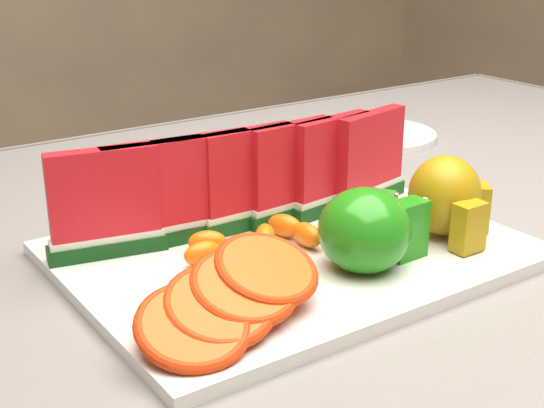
# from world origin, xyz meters

# --- Properties ---
(table) EXTENTS (1.40, 0.90, 0.75)m
(table) POSITION_xyz_m (0.00, 0.00, 0.65)
(table) COLOR #48301A
(table) RESTS_ON ground
(tablecloth) EXTENTS (1.53, 1.03, 0.20)m
(tablecloth) POSITION_xyz_m (0.00, 0.00, 0.72)
(tablecloth) COLOR gray
(tablecloth) RESTS_ON table
(platter) EXTENTS (0.40, 0.30, 0.01)m
(platter) POSITION_xyz_m (-0.08, 0.00, 0.76)
(platter) COLOR silver
(platter) RESTS_ON tablecloth
(apple_cluster) EXTENTS (0.12, 0.10, 0.07)m
(apple_cluster) POSITION_xyz_m (-0.05, -0.07, 0.80)
(apple_cluster) COLOR #10830A
(apple_cluster) RESTS_ON platter
(pear_cluster) EXTENTS (0.09, 0.09, 0.08)m
(pear_cluster) POSITION_xyz_m (0.06, -0.06, 0.81)
(pear_cluster) COLOR #AB860A
(pear_cluster) RESTS_ON platter
(side_plate) EXTENTS (0.20, 0.20, 0.01)m
(side_plate) POSITION_xyz_m (0.26, 0.27, 0.76)
(side_plate) COLOR silver
(side_plate) RESTS_ON tablecloth
(fork) EXTENTS (0.03, 0.20, 0.00)m
(fork) POSITION_xyz_m (-0.19, 0.18, 0.76)
(fork) COLOR silver
(fork) RESTS_ON tablecloth
(watermelon_row) EXTENTS (0.39, 0.07, 0.10)m
(watermelon_row) POSITION_xyz_m (-0.08, 0.06, 0.82)
(watermelon_row) COLOR #0D3E18
(watermelon_row) RESTS_ON platter
(orange_fan_front) EXTENTS (0.17, 0.12, 0.05)m
(orange_fan_front) POSITION_xyz_m (-0.20, -0.09, 0.79)
(orange_fan_front) COLOR #F74113
(orange_fan_front) RESTS_ON platter
(orange_fan_back) EXTENTS (0.28, 0.10, 0.04)m
(orange_fan_back) POSITION_xyz_m (-0.10, 0.12, 0.79)
(orange_fan_back) COLOR #F74113
(orange_fan_back) RESTS_ON platter
(tangerine_segments) EXTENTS (0.17, 0.07, 0.02)m
(tangerine_segments) POSITION_xyz_m (-0.10, 0.01, 0.78)
(tangerine_segments) COLOR orange
(tangerine_segments) RESTS_ON platter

